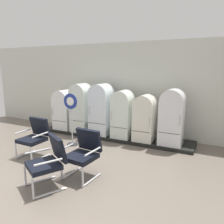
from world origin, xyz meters
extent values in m
cube|color=#6D6257|center=(0.00, 0.00, -0.03)|extent=(12.00, 10.00, 0.05)
cube|color=silver|center=(0.00, 3.66, 1.53)|extent=(11.76, 0.12, 3.07)
cube|color=#47443F|center=(0.00, 3.66, 2.72)|extent=(11.76, 0.07, 0.06)
cube|color=black|center=(0.00, 3.02, 0.05)|extent=(5.09, 0.95, 0.10)
cube|color=white|center=(-1.87, 2.89, 0.63)|extent=(0.65, 0.60, 1.06)
cylinder|color=white|center=(-1.87, 2.89, 1.16)|extent=(0.65, 0.59, 0.65)
cube|color=#383838|center=(-1.87, 2.59, 0.44)|extent=(0.60, 0.01, 0.01)
cylinder|color=silver|center=(-2.13, 2.57, 0.76)|extent=(0.02, 0.02, 0.28)
cube|color=silver|center=(-1.16, 2.88, 0.77)|extent=(0.59, 0.58, 1.33)
cylinder|color=silver|center=(-1.16, 2.88, 1.44)|extent=(0.59, 0.57, 0.59)
cube|color=#383838|center=(-1.16, 2.59, 0.53)|extent=(0.55, 0.01, 0.01)
cylinder|color=silver|center=(-1.39, 2.57, 0.93)|extent=(0.02, 0.02, 0.28)
cube|color=white|center=(-0.39, 2.93, 0.76)|extent=(0.64, 0.68, 1.33)
cylinder|color=white|center=(-0.39, 2.93, 1.43)|extent=(0.64, 0.66, 0.64)
cube|color=#383838|center=(-0.39, 2.59, 0.53)|extent=(0.59, 0.01, 0.01)
cylinder|color=silver|center=(-0.65, 2.57, 0.92)|extent=(0.02, 0.02, 0.28)
cube|color=silver|center=(0.37, 2.91, 0.69)|extent=(0.59, 0.64, 1.18)
cylinder|color=silver|center=(0.37, 2.91, 1.28)|extent=(0.59, 0.62, 0.59)
cube|color=#383838|center=(0.37, 2.59, 0.48)|extent=(0.54, 0.01, 0.01)
cylinder|color=silver|center=(0.14, 2.57, 0.83)|extent=(0.02, 0.02, 0.28)
cube|color=silver|center=(1.09, 2.92, 0.64)|extent=(0.60, 0.66, 1.08)
cylinder|color=silver|center=(1.09, 2.92, 1.18)|extent=(0.60, 0.65, 0.60)
cube|color=#383838|center=(1.09, 2.59, 0.45)|extent=(0.55, 0.01, 0.01)
cylinder|color=silver|center=(1.33, 2.57, 0.77)|extent=(0.02, 0.02, 0.28)
cube|color=silver|center=(1.87, 2.88, 0.73)|extent=(0.64, 0.58, 1.26)
cylinder|color=silver|center=(1.87, 2.88, 1.36)|extent=(0.64, 0.57, 0.64)
cube|color=#383838|center=(1.87, 2.59, 0.50)|extent=(0.59, 0.01, 0.01)
cylinder|color=silver|center=(2.13, 2.57, 0.88)|extent=(0.02, 0.02, 0.28)
cylinder|color=silver|center=(-1.43, 0.66, 0.02)|extent=(0.06, 0.61, 0.04)
cylinder|color=silver|center=(-1.44, 0.38, 0.22)|extent=(0.04, 0.04, 0.39)
cylinder|color=silver|center=(-0.88, 0.64, 0.02)|extent=(0.06, 0.61, 0.04)
cylinder|color=silver|center=(-0.90, 0.35, 0.22)|extent=(0.04, 0.04, 0.39)
cube|color=black|center=(-1.16, 0.65, 0.46)|extent=(0.61, 0.58, 0.09)
cube|color=black|center=(-1.14, 0.94, 0.74)|extent=(0.59, 0.19, 0.49)
cylinder|color=silver|center=(-1.46, 0.66, 0.64)|extent=(0.06, 0.50, 0.04)
cylinder|color=silver|center=(-0.85, 0.64, 0.64)|extent=(0.06, 0.50, 0.04)
cylinder|color=silver|center=(0.29, 0.32, 0.02)|extent=(0.09, 0.61, 0.04)
cylinder|color=silver|center=(0.26, 0.03, 0.22)|extent=(0.04, 0.04, 0.39)
cylinder|color=silver|center=(0.83, 0.27, 0.02)|extent=(0.09, 0.61, 0.04)
cylinder|color=silver|center=(0.80, -0.01, 0.22)|extent=(0.04, 0.04, 0.39)
cube|color=black|center=(0.56, 0.29, 0.46)|extent=(0.63, 0.61, 0.09)
cube|color=black|center=(0.58, 0.59, 0.74)|extent=(0.60, 0.22, 0.49)
cylinder|color=silver|center=(0.25, 0.32, 0.64)|extent=(0.08, 0.50, 0.04)
cylinder|color=silver|center=(0.87, 0.27, 0.64)|extent=(0.08, 0.50, 0.04)
cylinder|color=silver|center=(-0.08, -0.21, 0.02)|extent=(0.34, 0.55, 0.04)
cylinder|color=silver|center=(-0.22, -0.45, 0.22)|extent=(0.05, 0.05, 0.39)
cylinder|color=silver|center=(0.39, -0.47, 0.02)|extent=(0.34, 0.55, 0.04)
cylinder|color=silver|center=(0.25, -0.72, 0.22)|extent=(0.05, 0.05, 0.39)
cube|color=black|center=(0.15, -0.34, 0.46)|extent=(0.78, 0.77, 0.09)
cube|color=black|center=(0.30, -0.09, 0.74)|extent=(0.59, 0.44, 0.49)
cylinder|color=silver|center=(-0.11, -0.19, 0.64)|extent=(0.28, 0.45, 0.04)
cylinder|color=silver|center=(0.42, -0.49, 0.64)|extent=(0.28, 0.45, 0.04)
cylinder|color=#2D2D30|center=(-0.79, 1.85, 0.01)|extent=(0.32, 0.32, 0.03)
cylinder|color=silver|center=(-0.79, 1.85, 0.67)|extent=(0.04, 0.04, 1.28)
cylinder|color=navy|center=(-0.79, 1.83, 1.31)|extent=(0.45, 0.02, 0.45)
cylinder|color=white|center=(-0.79, 1.81, 1.31)|extent=(0.25, 0.00, 0.25)
camera|label=1|loc=(2.97, -3.21, 2.26)|focal=35.09mm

